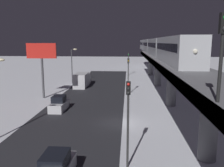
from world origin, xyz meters
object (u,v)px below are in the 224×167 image
traffic_light_near (128,112)px  commercial_billboard (42,56)px  traffic_light_mid (128,71)px  rail_signal (223,42)px  subway_train (153,46)px  sedan_white_2 (59,104)px  box_truck (82,80)px  traffic_light_far (128,60)px

traffic_light_near → commercial_billboard: size_ratio=0.72×
traffic_light_near → traffic_light_mid: bearing=-90.0°
traffic_light_near → traffic_light_mid: size_ratio=1.00×
traffic_light_mid → rail_signal: bearing=98.1°
subway_train → traffic_light_mid: bearing=72.5°
subway_train → sedan_white_2: (15.49, 29.40, -7.34)m
subway_train → box_truck: subway_train is taller
rail_signal → commercial_billboard: size_ratio=0.45×
traffic_light_mid → traffic_light_far: bearing=-90.0°
rail_signal → traffic_light_far: rail_signal is taller
sedan_white_2 → traffic_light_mid: 13.90m
traffic_light_near → commercial_billboard: 24.90m
sedan_white_2 → box_truck: (0.20, -17.05, 0.55)m
rail_signal → traffic_light_mid: (4.11, -28.86, -4.88)m
subway_train → sedan_white_2: 34.03m
traffic_light_near → commercial_billboard: commercial_billboard is taller
traffic_light_far → commercial_billboard: 30.48m
sedan_white_2 → box_truck: box_truck is taller
subway_train → rail_signal: (2.08, 48.51, 0.95)m
traffic_light_mid → commercial_billboard: commercial_billboard is taller
sedan_white_2 → commercial_billboard: commercial_billboard is taller
rail_signal → sedan_white_2: 24.77m
traffic_light_mid → traffic_light_far: same height
subway_train → traffic_light_near: size_ratio=11.57×
box_truck → traffic_light_far: traffic_light_far is taller
sedan_white_2 → traffic_light_mid: size_ratio=0.64×
sedan_white_2 → commercial_billboard: (4.52, -6.50, 6.03)m
traffic_light_near → traffic_light_far: same height
sedan_white_2 → box_truck: bearing=-89.3°
sedan_white_2 → commercial_billboard: size_ratio=0.46×
traffic_light_near → sedan_white_2: bearing=-56.5°
sedan_white_2 → traffic_light_far: 34.98m
traffic_light_near → traffic_light_far: 47.58m
sedan_white_2 → box_truck: size_ratio=0.56×
box_truck → commercial_billboard: (4.32, 10.55, 5.48)m
rail_signal → traffic_light_far: size_ratio=0.62×
rail_signal → traffic_light_near: bearing=-50.9°
rail_signal → box_truck: rail_signal is taller
subway_train → box_truck: (15.69, 12.35, -6.79)m
traffic_light_far → commercial_billboard: bearing=62.9°
commercial_billboard → rail_signal: bearing=125.0°
sedan_white_2 → box_truck: 17.06m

